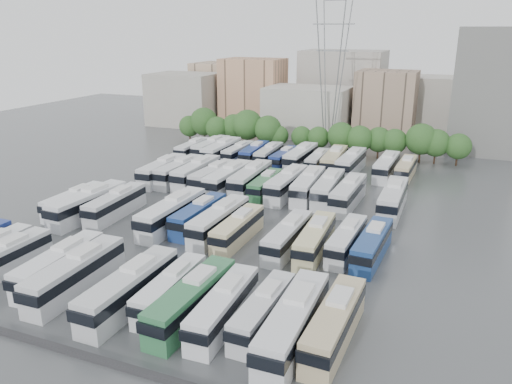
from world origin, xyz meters
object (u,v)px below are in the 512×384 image
at_px(bus_r1_s8, 238,228).
at_px(bus_r3_s6, 284,158).
at_px(bus_r1_s13, 372,245).
at_px(bus_r2_s5, 228,179).
at_px(bus_r0_s4, 60,265).
at_px(bus_r3_s12, 386,166).
at_px(bus_r1_s10, 288,236).
at_px(bus_r3_s8, 318,161).
at_px(bus_r2_s4, 213,176).
at_px(bus_r3_s13, 406,169).
at_px(bus_r0_s12, 293,322).
at_px(bus_r0_s10, 224,307).
at_px(bus_r1_s1, 88,204).
at_px(bus_r1_s0, 75,201).
at_px(bus_r2_s1, 162,170).
at_px(bus_r2_s2, 179,171).
at_px(bus_r1_s6, 199,215).
at_px(bus_r1_s2, 116,204).
at_px(bus_r1_s5, 172,213).
at_px(bus_r3_s2, 221,151).
at_px(bus_r3_s10, 351,163).
at_px(bus_r0_s5, 76,273).
at_px(bus_r2_s13, 393,199).
at_px(bus_r0_s8, 171,289).
at_px(bus_r3_s9, 334,160).
at_px(bus_r3_s5, 269,155).
at_px(bus_r0_s2, 4,259).
at_px(apartment_tower, 488,91).
at_px(bus_r3_s3, 238,152).
at_px(bus_r3_s7, 301,157).
at_px(electricity_pylon, 332,62).
at_px(bus_r0_s7, 130,288).
at_px(bus_r0_s9, 192,299).
at_px(bus_r3_s4, 254,153).
at_px(bus_r2_s7, 265,185).
at_px(bus_r2_s10, 328,188).
at_px(bus_r1_s12, 347,240).
at_px(bus_r3_s1, 211,148).
at_px(bus_r1_s11, 315,239).
at_px(bus_r3_s0, 193,149).
at_px(bus_r2_s9, 308,185).
at_px(bus_r2_s3, 196,172).
at_px(bus_r1_s7, 219,220).

distance_m(bus_r1_s8, bus_r3_s6, 37.25).
distance_m(bus_r1_s13, bus_r2_s5, 31.52).
distance_m(bus_r0_s4, bus_r1_s13, 34.66).
distance_m(bus_r1_s13, bus_r3_s12, 35.41).
bearing_deg(bus_r1_s10, bus_r3_s8, 101.54).
bearing_deg(bus_r2_s4, bus_r3_s13, 33.91).
bearing_deg(bus_r0_s12, bus_r0_s10, 175.77).
bearing_deg(bus_r1_s1, bus_r1_s0, 166.34).
distance_m(bus_r2_s1, bus_r2_s2, 3.09).
relative_size(bus_r1_s6, bus_r2_s1, 0.91).
bearing_deg(bus_r1_s2, bus_r1_s5, -6.10).
bearing_deg(bus_r1_s0, bus_r3_s2, 79.87).
bearing_deg(bus_r3_s10, bus_r0_s12, -80.98).
relative_size(bus_r0_s5, bus_r2_s13, 0.98).
distance_m(bus_r0_s8, bus_r3_s9, 53.25).
relative_size(bus_r1_s13, bus_r3_s5, 1.00).
bearing_deg(bus_r1_s8, bus_r0_s2, -138.01).
xyz_separation_m(apartment_tower, bus_r2_s1, (-52.07, -45.85, -11.01)).
height_order(bus_r0_s10, bus_r2_s5, bus_r2_s5).
xyz_separation_m(bus_r3_s3, bus_r3_s7, (13.18, 0.08, 0.30)).
distance_m(bus_r0_s5, bus_r3_s3, 55.02).
distance_m(bus_r0_s5, bus_r3_s6, 54.44).
height_order(electricity_pylon, bus_r0_s7, electricity_pylon).
distance_m(bus_r1_s8, bus_r3_s7, 37.21).
xyz_separation_m(bus_r0_s4, bus_r0_s9, (16.52, -1.05, 0.07)).
distance_m(bus_r1_s8, bus_r3_s10, 37.04).
height_order(bus_r0_s2, bus_r0_s7, bus_r0_s7).
xyz_separation_m(bus_r0_s8, bus_r3_s4, (-13.37, 53.69, 0.11)).
xyz_separation_m(bus_r2_s7, bus_r2_s10, (10.02, 1.12, 0.29)).
bearing_deg(bus_r1_s12, bus_r0_s8, -123.89).
relative_size(bus_r1_s6, bus_r3_s12, 0.92).
bearing_deg(bus_r3_s1, bus_r3_s13, 0.65).
bearing_deg(bus_r3_s3, bus_r1_s11, -52.90).
xyz_separation_m(bus_r0_s4, bus_r3_s6, (6.63, 53.21, -0.20)).
relative_size(apartment_tower, bus_r3_s5, 2.21).
xyz_separation_m(bus_r2_s13, bus_r3_s0, (-43.07, 17.84, -0.27)).
relative_size(bus_r1_s10, bus_r3_s2, 0.88).
relative_size(bus_r1_s5, bus_r1_s8, 1.18).
bearing_deg(bus_r3_s6, bus_r2_s5, -98.66).
relative_size(bus_r3_s5, bus_r3_s7, 0.88).
bearing_deg(apartment_tower, bus_r2_s9, -119.95).
bearing_deg(bus_r1_s5, bus_r2_s2, 118.94).
xyz_separation_m(bus_r0_s7, bus_r3_s12, (16.11, 54.76, -0.07)).
distance_m(bus_r1_s6, bus_r3_s6, 34.42).
distance_m(bus_r0_s9, bus_r2_s3, 42.38).
xyz_separation_m(bus_r3_s7, bus_r3_s8, (3.39, -0.15, -0.37)).
distance_m(bus_r2_s3, bus_r3_s3, 17.22).
bearing_deg(bus_r2_s10, bus_r0_s4, -120.74).
bearing_deg(bus_r1_s7, bus_r2_s13, 42.82).
bearing_deg(bus_r3_s4, bus_r3_s10, -5.49).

